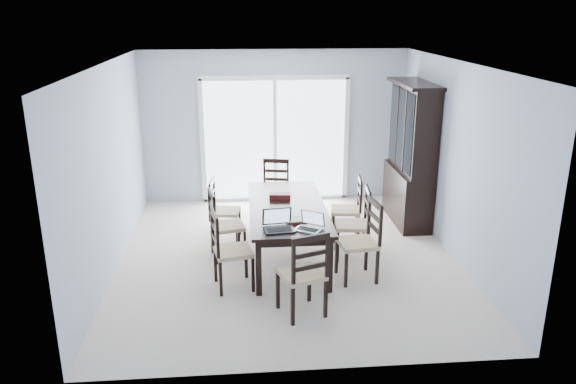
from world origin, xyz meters
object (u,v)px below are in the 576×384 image
chair_left_mid (220,217)px  chair_right_near (365,232)px  cell_phone (282,228)px  dining_table (287,212)px  laptop_silver (308,226)px  chair_left_far (220,203)px  china_hutch (411,156)px  chair_right_far (352,202)px  chair_right_mid (359,215)px  hot_tub (251,161)px  chair_end_near (306,266)px  laptop_dark (279,226)px  chair_end_far (275,183)px  game_box (280,196)px  chair_left_near (225,242)px

chair_left_mid → chair_right_near: chair_right_near is taller
cell_phone → chair_left_mid: bearing=147.1°
dining_table → laptop_silver: 0.89m
chair_left_far → cell_phone: chair_left_far is taller
chair_left_far → china_hutch: bearing=106.4°
chair_right_far → cell_phone: chair_right_far is taller
chair_right_mid → hot_tub: chair_right_mid is taller
chair_right_far → chair_end_near: size_ratio=0.91×
laptop_silver → china_hutch: bearing=81.7°
laptop_dark → laptop_silver: 0.34m
china_hutch → chair_end_near: china_hutch is taller
dining_table → hot_tub: hot_tub is taller
dining_table → cell_phone: (-0.12, -0.80, 0.08)m
chair_left_mid → chair_right_far: (1.89, 0.53, -0.02)m
dining_table → laptop_silver: (0.18, -0.87, 0.13)m
laptop_dark → cell_phone: size_ratio=3.23×
chair_right_mid → chair_end_far: (-1.03, 1.56, -0.00)m
game_box → hot_tub: hot_tub is taller
chair_right_near → laptop_silver: bearing=98.0°
chair_right_far → laptop_dark: chair_right_far is taller
chair_left_mid → chair_right_mid: (1.86, -0.11, 0.01)m
dining_table → chair_right_near: (0.91, -0.67, -0.05)m
laptop_dark → game_box: 1.17m
chair_right_near → game_box: size_ratio=4.01×
chair_right_near → hot_tub: chair_right_near is taller
chair_end_near → hot_tub: chair_end_near is taller
dining_table → cell_phone: 0.81m
chair_left_near → china_hutch: bearing=114.4°
cell_phone → chair_right_mid: bearing=51.6°
china_hutch → chair_left_far: 3.03m
chair_right_near → chair_end_near: size_ratio=1.01×
chair_end_near → chair_end_far: bearing=72.6°
chair_right_mid → laptop_silver: bearing=142.5°
china_hutch → laptop_dark: bearing=-136.2°
chair_left_near → laptop_silver: 1.01m
game_box → laptop_dark: bearing=-94.6°
chair_left_mid → chair_end_near: bearing=17.7°
game_box → hot_tub: (-0.34, 3.22, -0.36)m
chair_end_near → laptop_silver: 0.71m
chair_end_far → china_hutch: bearing=-176.3°
chair_end_far → hot_tub: (-0.35, 2.00, -0.16)m
china_hutch → laptop_dark: 3.04m
cell_phone → chair_right_near: bearing=23.4°
chair_left_far → chair_end_far: 1.15m
laptop_silver → laptop_dark: bearing=-149.8°
dining_table → chair_end_far: 1.54m
laptop_silver → chair_end_near: bearing=-66.1°
chair_end_near → game_box: (-0.14, 1.86, 0.17)m
hot_tub → chair_left_mid: bearing=-97.9°
cell_phone → chair_left_near: bearing=-164.9°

